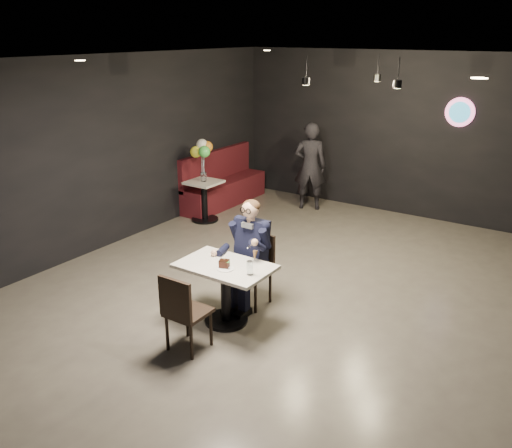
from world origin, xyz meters
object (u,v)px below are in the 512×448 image
Objects in this scene: side_table at (204,202)px; booth_bench at (224,178)px; sundae_glass at (250,268)px; passerby at (310,166)px; main_table at (226,294)px; seated_man at (252,252)px; balloon_vase at (204,177)px; chair_far at (252,271)px; chair_near at (188,310)px.

booth_bench is at bearing 106.70° from side_table.
booth_bench is 3.05× the size of side_table.
booth_bench is (-3.24, 3.81, -0.29)m from sundae_glass.
booth_bench is 1.28× the size of passerby.
passerby reaches higher than side_table.
main_table is 4.72m from booth_bench.
seated_man is 8.82× the size of balloon_vase.
balloon_vase is at bearing 139.13° from seated_man.
booth_bench is 1.06m from side_table.
passerby reaches higher than sundae_glass.
chair_far is 4.29m from booth_bench.
chair_near is at bearing -90.00° from seated_man.
side_table is at bearing 136.24° from sundae_glass.
booth_bench reaches higher than balloon_vase.
seated_man is at bearing 89.24° from chair_near.
passerby is at bearing 103.47° from chair_near.
passerby reaches higher than chair_near.
main_table is at bearing -47.23° from side_table.
chair_far is 3.40m from balloon_vase.
balloon_vase is (-2.55, 3.43, 0.37)m from chair_near.
side_table is 0.42× the size of passerby.
seated_man is 0.73m from sundae_glass.
sundae_glass is 4.07m from balloon_vase.
seated_man is 0.85× the size of passerby.
main_table is at bearing -52.81° from booth_bench.
passerby is at bearing 24.97° from booth_bench.
balloon_vase is at bearing 125.85° from chair_near.
side_table is at bearing 0.00° from balloon_vase.
sundae_glass is (0.39, -0.60, 0.11)m from seated_man.
booth_bench is at bearing 131.63° from seated_man.
booth_bench is (-2.85, 3.76, 0.17)m from main_table.
chair_near is 4.29m from balloon_vase.
main_table is at bearing 171.97° from sundae_glass.
seated_man is 4.14m from passerby.
balloon_vase is at bearing 30.53° from passerby.
seated_man reaches higher than sundae_glass.
booth_bench reaches higher than sundae_glass.
chair_far is 1.23m from chair_near.
chair_far is 4.16m from passerby.
balloon_vase reaches higher than sundae_glass.
sundae_glass is 0.23× the size of side_table.
chair_near is 0.54× the size of passerby.
balloon_vase is (-2.55, 2.21, 0.37)m from chair_far.
chair_near is 1.30× the size of side_table.
chair_near is 5.27m from booth_bench.
chair_near is at bearing -57.25° from booth_bench.
side_table is 2.18m from passerby.
seated_man is at bearing -40.87° from side_table.
sundae_glass is (0.39, -0.60, 0.37)m from chair_far.
chair_near is 0.82m from sundae_glass.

